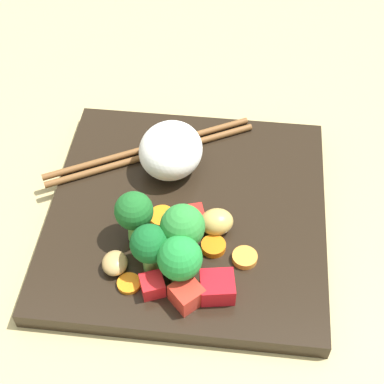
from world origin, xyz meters
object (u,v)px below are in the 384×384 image
at_px(broccoli_floret_2, 179,260).
at_px(square_plate, 187,214).
at_px(rice_mound, 171,150).
at_px(chopstick_pair, 151,151).
at_px(carrot_slice_3, 245,258).

bearing_deg(broccoli_floret_2, square_plate, 179.72).
height_order(square_plate, rice_mound, rice_mound).
xyz_separation_m(rice_mound, chopstick_pair, (-0.02, -0.02, -0.02)).
height_order(square_plate, broccoli_floret_2, broccoli_floret_2).
relative_size(rice_mound, carrot_slice_3, 3.09).
distance_m(broccoli_floret_2, chopstick_pair, 0.17).
bearing_deg(rice_mound, carrot_slice_3, 34.97).
xyz_separation_m(square_plate, rice_mound, (-0.06, -0.02, 0.04)).
relative_size(carrot_slice_3, chopstick_pair, 0.11).
xyz_separation_m(rice_mound, carrot_slice_3, (0.11, 0.08, -0.02)).
xyz_separation_m(square_plate, broccoli_floret_2, (0.08, -0.00, 0.04)).
distance_m(carrot_slice_3, chopstick_pair, 0.17).
xyz_separation_m(broccoli_floret_2, chopstick_pair, (-0.16, -0.05, -0.03)).
distance_m(broccoli_floret_2, carrot_slice_3, 0.07).
relative_size(rice_mound, broccoli_floret_2, 1.32).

